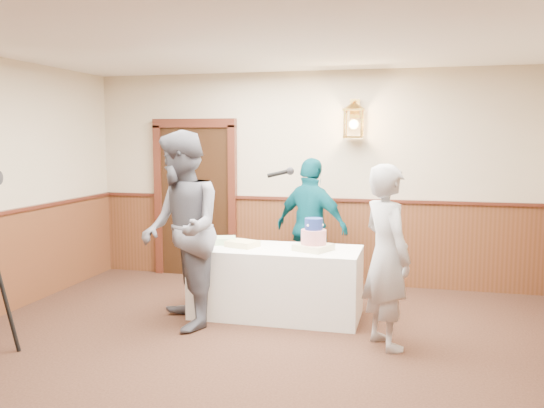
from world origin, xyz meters
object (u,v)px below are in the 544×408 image
Objects in this scene: display_table at (277,282)px; assistant_p at (311,228)px; sheet_cake_green at (222,240)px; tiered_cake at (314,238)px; interviewer at (181,230)px; baker at (387,256)px; sheet_cake_yellow at (242,244)px.

display_table is 1.06× the size of assistant_p.
display_table is 5.77× the size of sheet_cake_green.
tiered_cake is 1.38m from interviewer.
sheet_cake_green is 0.75m from interviewer.
baker is at bearing 55.56° from interviewer.
display_table is 1.21m from interviewer.
tiered_cake is 1.41× the size of sheet_cake_green.
baker is 1.00× the size of assistant_p.
interviewer reaches higher than tiered_cake.
interviewer is (-1.26, -0.55, 0.12)m from tiered_cake.
sheet_cake_yellow is at bearing 107.58° from interviewer.
baker is at bearing -37.89° from tiered_cake.
sheet_cake_yellow is 1.70m from baker.
baker is (1.86, -0.75, 0.06)m from sheet_cake_green.
tiered_cake reaches higher than sheet_cake_green.
sheet_cake_green is 1.18m from assistant_p.
assistant_p is (0.60, 0.90, 0.06)m from sheet_cake_yellow.
display_table is at bearing 27.42° from baker.
baker is (2.05, -0.06, -0.15)m from interviewer.
tiered_cake is 1.00m from baker.
tiered_cake is at bearing -5.38° from display_table.
interviewer is at bearing -105.64° from sheet_cake_green.
sheet_cake_yellow is 1.08m from assistant_p.
interviewer is at bearing 54.23° from baker.
sheet_cake_yellow is 1.01× the size of sheet_cake_green.
interviewer is 1.82m from assistant_p.
tiered_cake reaches higher than display_table.
sheet_cake_green is (-0.28, 0.12, 0.00)m from sheet_cake_yellow.
baker is at bearing 146.36° from assistant_p.
tiered_cake is 1.39× the size of sheet_cake_yellow.
interviewer is at bearing -156.38° from tiered_cake.
tiered_cake is at bearing 80.91° from interviewer.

